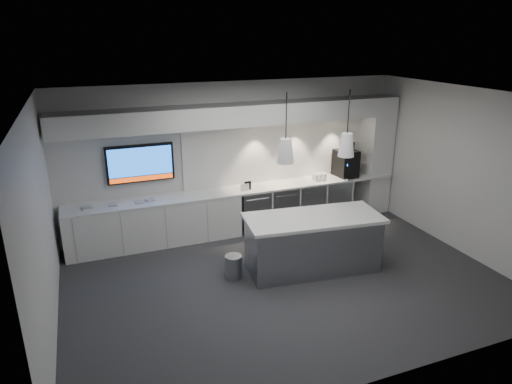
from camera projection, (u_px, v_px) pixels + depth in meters
name	position (u px, v px, depth m)	size (l,w,h in m)	color
floor	(285.00, 280.00, 7.56)	(7.00, 7.00, 0.00)	#323234
ceiling	(290.00, 97.00, 6.57)	(7.00, 7.00, 0.00)	black
wall_back	(235.00, 156.00, 9.26)	(7.00, 7.00, 0.00)	silver
wall_front	(387.00, 268.00, 4.87)	(7.00, 7.00, 0.00)	silver
wall_left	(41.00, 228.00, 5.86)	(7.00, 7.00, 0.00)	silver
wall_right	(462.00, 171.00, 8.26)	(7.00, 7.00, 0.00)	silver
back_counter	(241.00, 190.00, 9.18)	(6.80, 0.65, 0.04)	white
left_base_cabinets	(155.00, 223.00, 8.73)	(3.30, 0.63, 0.86)	white
fridge_unit_a	(253.00, 209.00, 9.42)	(0.60, 0.61, 0.85)	gray
fridge_unit_b	(280.00, 205.00, 9.63)	(0.60, 0.61, 0.85)	gray
fridge_unit_c	(307.00, 202.00, 9.85)	(0.60, 0.61, 0.85)	gray
fridge_unit_d	(332.00, 198.00, 10.07)	(0.60, 0.61, 0.85)	gray
backsplash	(289.00, 149.00, 9.64)	(4.60, 0.03, 1.30)	white
soffit	(240.00, 114.00, 8.70)	(6.90, 0.60, 0.40)	white
column	(376.00, 155.00, 10.16)	(0.55, 0.55, 2.60)	white
wall_tv	(140.00, 163.00, 8.55)	(1.25, 0.07, 0.72)	black
island	(312.00, 243.00, 7.77)	(2.39, 1.24, 0.97)	gray
bin	(234.00, 267.00, 7.58)	(0.28, 0.28, 0.40)	gray
coffee_machine	(346.00, 162.00, 9.93)	(0.45, 0.62, 0.76)	black
sign_black	(248.00, 186.00, 9.10)	(0.14, 0.02, 0.18)	black
sign_white	(245.00, 187.00, 9.06)	(0.18, 0.02, 0.14)	white
cup_cluster	(319.00, 177.00, 9.69)	(0.29, 0.18, 0.16)	white
tray_a	(86.00, 208.00, 8.15)	(0.16, 0.16, 0.03)	#A5A5A5
tray_b	(113.00, 205.00, 8.31)	(0.16, 0.16, 0.03)	#A5A5A5
tray_c	(140.00, 202.00, 8.44)	(0.16, 0.16, 0.03)	#A5A5A5
tray_d	(150.00, 200.00, 8.54)	(0.16, 0.16, 0.03)	#A5A5A5
pendant_left	(286.00, 151.00, 7.04)	(0.27, 0.27, 1.08)	white
pendant_right	(346.00, 145.00, 7.41)	(0.27, 0.27, 1.08)	white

